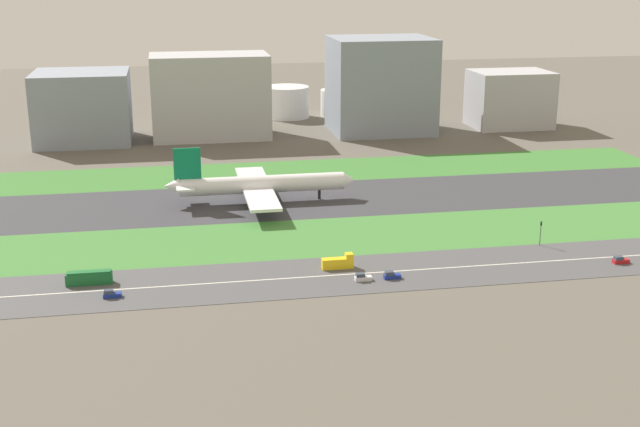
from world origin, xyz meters
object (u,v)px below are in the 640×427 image
(car_1, at_px, (362,277))
(traffic_light, at_px, (541,231))
(car_2, at_px, (111,294))
(truck_0, at_px, (338,263))
(car_3, at_px, (391,276))
(cargo_warehouse, at_px, (510,99))
(hangar_building, at_px, (210,96))
(terminal_building, at_px, (83,107))
(airliner, at_px, (258,185))
(bus_0, at_px, (89,278))
(fuel_tank_centre, at_px, (342,103))
(car_0, at_px, (620,260))
(office_tower, at_px, (381,85))
(fuel_tank_west, at_px, (287,102))

(car_1, relative_size, traffic_light, 0.61)
(car_2, xyz_separation_m, truck_0, (58.70, 10.00, 0.75))
(car_3, relative_size, cargo_warehouse, 0.12)
(hangar_building, bearing_deg, terminal_building, 180.00)
(truck_0, height_order, traffic_light, traffic_light)
(airliner, xyz_separation_m, traffic_light, (75.22, -60.01, -1.94))
(car_3, distance_m, terminal_building, 213.62)
(car_1, bearing_deg, cargo_warehouse, -121.81)
(car_2, height_order, bus_0, bus_0)
(terminal_building, xyz_separation_m, fuel_tank_centre, (128.78, 45.00, -8.99))
(traffic_light, height_order, cargo_warehouse, cargo_warehouse)
(car_3, bearing_deg, car_0, -180.00)
(car_2, relative_size, car_3, 1.00)
(hangar_building, bearing_deg, office_tower, 0.00)
(car_1, bearing_deg, office_tower, -105.52)
(fuel_tank_centre, bearing_deg, car_1, -100.53)
(airliner, xyz_separation_m, car_2, (-44.60, -78.00, -5.31))
(car_3, height_order, fuel_tank_centre, fuel_tank_centre)
(car_3, bearing_deg, office_tower, -103.36)
(bus_0, bearing_deg, fuel_tank_centre, 63.53)
(office_tower, bearing_deg, fuel_tank_west, 130.94)
(truck_0, relative_size, fuel_tank_west, 0.36)
(car_3, bearing_deg, truck_0, -39.85)
(truck_0, relative_size, car_0, 1.91)
(traffic_light, bearing_deg, car_0, -49.82)
(terminal_building, bearing_deg, cargo_warehouse, 0.00)
(cargo_warehouse, relative_size, fuel_tank_west, 1.59)
(truck_0, distance_m, car_0, 76.97)
(fuel_tank_west, bearing_deg, office_tower, -49.06)
(car_1, relative_size, hangar_building, 0.08)
(terminal_building, bearing_deg, car_2, -83.53)
(car_2, relative_size, car_1, 1.00)
(bus_0, height_order, fuel_tank_centre, fuel_tank_centre)
(fuel_tank_centre, bearing_deg, car_3, -98.71)
(truck_0, height_order, car_0, truck_0)
(car_0, bearing_deg, truck_0, -7.47)
(hangar_building, distance_m, fuel_tank_centre, 85.42)
(traffic_light, xyz_separation_m, office_tower, (-3.53, 174.01, 17.99))
(hangar_building, height_order, cargo_warehouse, hangar_building)
(truck_0, relative_size, office_tower, 0.18)
(car_3, relative_size, office_tower, 0.09)
(car_0, bearing_deg, hangar_building, -62.59)
(bus_0, relative_size, car_0, 2.64)
(traffic_light, distance_m, cargo_warehouse, 185.05)
(airliner, bearing_deg, office_tower, 57.84)
(car_1, bearing_deg, airliner, -76.74)
(truck_0, bearing_deg, terminal_building, 113.85)
(airliner, relative_size, car_3, 14.77)
(airliner, bearing_deg, car_0, -40.78)
(cargo_warehouse, relative_size, fuel_tank_centre, 1.65)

